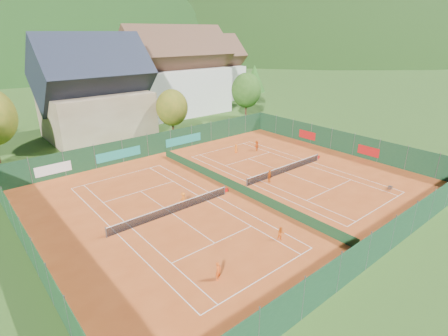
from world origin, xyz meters
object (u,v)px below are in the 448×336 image
hotel_block_b (208,73)px  player_right_near (269,176)px  player_right_far_b (257,146)px  player_left_mid (281,234)px  player_left_near (218,271)px  player_right_far_a (236,148)px  player_left_far (183,199)px  hotel_block_a (177,77)px  ball_hopper (390,188)px  chalet (95,95)px

hotel_block_b → player_right_near: bearing=-119.8°
hotel_block_b → player_right_far_b: hotel_block_b is taller
player_left_mid → player_right_near: player_right_near is taller
player_left_near → player_left_mid: (6.99, 0.52, -0.08)m
hotel_block_b → player_right_far_a: 41.23m
player_left_far → player_right_far_b: 18.93m
hotel_block_a → player_right_far_b: 29.03m
hotel_block_a → player_left_far: (-22.24, -35.20, -6.70)m
ball_hopper → player_left_near: 22.85m
player_right_near → player_right_far_a: bearing=46.4°
ball_hopper → hotel_block_a: bearing=85.4°
player_right_near → player_right_far_b: (6.82, 8.88, 0.02)m
player_left_near → player_left_far: size_ratio=1.03×
ball_hopper → player_right_far_a: player_right_far_a is taller
chalet → ball_hopper: chalet is taller
hotel_block_a → player_left_near: bearing=-120.0°
chalet → hotel_block_a: (19.00, 6.00, 0.76)m
hotel_block_a → player_right_far_b: size_ratio=14.23×
ball_hopper → player_right_far_b: (-1.03, 18.99, 0.20)m
hotel_block_a → player_right_far_b: hotel_block_a is taller
player_left_far → player_right_far_a: size_ratio=1.12×
player_left_mid → player_right_far_a: size_ratio=1.01×
hotel_block_a → ball_hopper: hotel_block_a is taller
hotel_block_b → ball_hopper: size_ratio=21.60×
hotel_block_b → player_right_far_a: hotel_block_b is taller
ball_hopper → player_right_near: size_ratio=0.54×
hotel_block_a → player_right_near: bearing=-107.5°
player_left_near → player_right_near: size_ratio=0.96×
player_left_near → player_right_far_b: bearing=17.8°
chalet → ball_hopper: size_ratio=20.25×
hotel_block_a → player_left_mid: hotel_block_a is taller
hotel_block_b → player_left_near: hotel_block_b is taller
player_right_far_a → player_left_mid: bearing=34.4°
player_right_far_a → player_right_far_b: size_ratio=0.81×
hotel_block_a → player_left_far: 42.17m
player_right_far_b → player_left_mid: bearing=12.5°
hotel_block_b → player_right_near: size_ratio=11.70×
chalet → ball_hopper: (15.25, -40.84, -6.07)m
ball_hopper → player_right_far_a: bearing=100.7°
player_left_far → player_right_far_b: (17.45, 7.34, 0.07)m
hotel_block_a → ball_hopper: size_ratio=27.00×
player_left_far → player_left_mid: bearing=106.7°
player_left_far → player_right_near: bearing=174.1°
player_left_mid → player_left_far: 10.65m
chalet → hotel_block_a: size_ratio=0.75×
player_left_near → hotel_block_b: bearing=31.1°
hotel_block_a → ball_hopper: 47.48m
player_right_far_a → player_right_far_b: player_right_far_b is taller
player_left_far → player_left_near: bearing=70.5°
player_left_mid → player_left_far: player_left_far is taller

